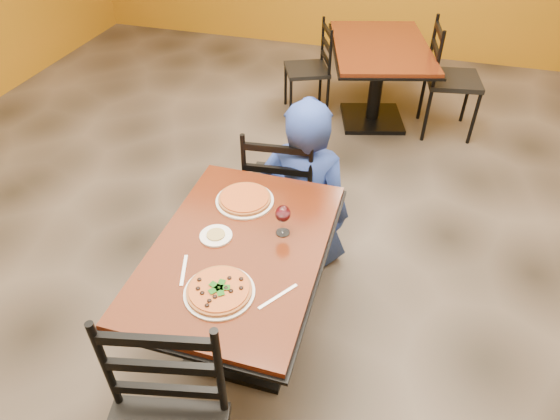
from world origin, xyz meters
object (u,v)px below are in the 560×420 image
(pizza_main, at_px, (219,290))
(pizza_far, at_px, (245,198))
(chair_second_right, at_px, (453,80))
(plate_main, at_px, (219,292))
(chair_main_far, at_px, (283,186))
(diner, at_px, (305,184))
(wine_glass, at_px, (283,219))
(table_main, at_px, (241,274))
(chair_second_left, at_px, (307,70))
(table_second, at_px, (379,66))
(plate_far, at_px, (245,201))
(side_plate, at_px, (216,236))

(pizza_main, relative_size, pizza_far, 1.01)
(chair_second_right, height_order, plate_main, chair_second_right)
(chair_main_far, relative_size, diner, 0.83)
(chair_main_far, height_order, chair_second_right, chair_second_right)
(diner, relative_size, wine_glass, 6.44)
(table_main, distance_m, pizza_far, 0.40)
(chair_main_far, bearing_deg, chair_second_left, -86.81)
(table_second, height_order, plate_far, plate_far)
(side_plate, bearing_deg, pizza_main, -65.70)
(chair_second_right, height_order, pizza_far, chair_second_right)
(table_main, distance_m, diner, 0.81)
(chair_second_left, relative_size, plate_far, 2.79)
(plate_main, height_order, plate_far, same)
(plate_far, bearing_deg, chair_second_left, 95.76)
(table_main, height_order, chair_second_left, chair_second_left)
(chair_second_left, bearing_deg, diner, -10.43)
(chair_second_right, relative_size, diner, 0.86)
(table_main, xyz_separation_m, pizza_far, (-0.09, 0.33, 0.21))
(side_plate, bearing_deg, pizza_far, 81.67)
(side_plate, distance_m, wine_glass, 0.34)
(table_main, relative_size, plate_main, 3.97)
(table_main, xyz_separation_m, side_plate, (-0.13, 0.03, 0.20))
(chair_second_left, bearing_deg, plate_far, -18.02)
(chair_second_right, xyz_separation_m, plate_far, (-1.09, -2.43, 0.25))
(table_main, distance_m, plate_far, 0.40)
(chair_second_right, xyz_separation_m, pizza_far, (-1.09, -2.43, 0.27))
(plate_main, xyz_separation_m, wine_glass, (0.16, 0.45, 0.08))
(chair_main_far, bearing_deg, chair_second_right, -124.35)
(table_second, height_order, pizza_main, pizza_main)
(chair_main_far, relative_size, wine_glass, 5.33)
(chair_second_left, height_order, pizza_main, chair_second_left)
(plate_main, xyz_separation_m, pizza_main, (0.00, 0.00, 0.02))
(side_plate, bearing_deg, chair_second_left, 94.21)
(plate_main, distance_m, side_plate, 0.36)
(pizza_main, bearing_deg, pizza_far, 99.55)
(chair_second_left, xyz_separation_m, chair_second_right, (1.33, 0.00, 0.07))
(pizza_far, bearing_deg, plate_main, -80.45)
(plate_main, bearing_deg, chair_main_far, 92.39)
(table_second, relative_size, chair_second_left, 1.66)
(diner, bearing_deg, table_second, -94.84)
(chair_main_far, bearing_deg, diner, 152.25)
(chair_second_right, distance_m, diner, 2.14)
(table_main, bearing_deg, plate_main, -86.06)
(diner, relative_size, plate_main, 3.74)
(table_second, relative_size, chair_second_right, 1.44)
(chair_main_far, xyz_separation_m, wine_glass, (0.20, -0.71, 0.36))
(pizza_main, bearing_deg, table_main, 93.94)
(table_second, bearing_deg, plate_main, -95.86)
(table_second, relative_size, plate_main, 4.63)
(chair_second_left, bearing_deg, wine_glass, -12.78)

